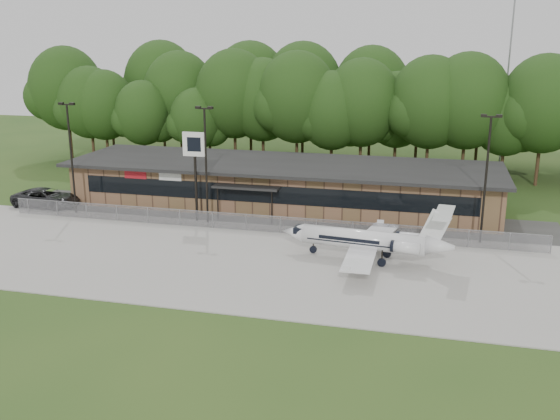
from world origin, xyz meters
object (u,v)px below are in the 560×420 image
(business_jet, at_px, (369,241))
(pole_sign, at_px, (195,154))
(suv, at_px, (46,198))
(terminal, at_px, (283,183))

(business_jet, distance_m, pole_sign, 17.83)
(suv, bearing_deg, business_jet, -102.76)
(business_jet, bearing_deg, terminal, 131.76)
(terminal, bearing_deg, pole_sign, -130.57)
(terminal, relative_size, suv, 6.35)
(terminal, xyz_separation_m, suv, (-22.00, -6.12, -1.28))
(terminal, relative_size, pole_sign, 5.14)
(terminal, bearing_deg, business_jet, -54.34)
(business_jet, xyz_separation_m, pole_sign, (-15.95, 6.56, 4.55))
(suv, relative_size, pole_sign, 0.81)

